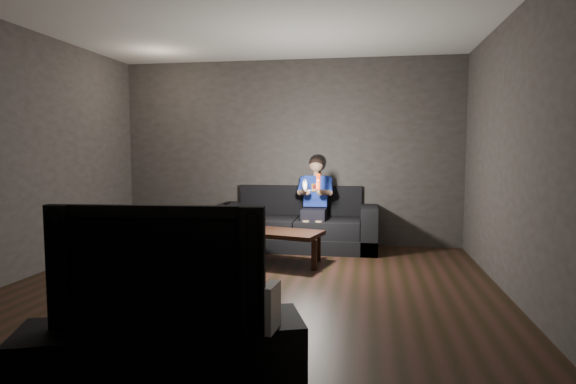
% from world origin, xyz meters
% --- Properties ---
extents(floor, '(5.00, 5.00, 0.00)m').
position_xyz_m(floor, '(0.00, 0.00, 0.00)').
color(floor, black).
rests_on(floor, ground).
extents(back_wall, '(5.00, 0.04, 2.70)m').
position_xyz_m(back_wall, '(0.00, 2.50, 1.35)').
color(back_wall, '#34302D').
rests_on(back_wall, ground).
extents(front_wall, '(5.00, 0.04, 2.70)m').
position_xyz_m(front_wall, '(0.00, -2.50, 1.35)').
color(front_wall, '#34302D').
rests_on(front_wall, ground).
extents(left_wall, '(0.04, 5.00, 2.70)m').
position_xyz_m(left_wall, '(-2.50, 0.00, 1.35)').
color(left_wall, '#34302D').
rests_on(left_wall, ground).
extents(right_wall, '(0.04, 5.00, 2.70)m').
position_xyz_m(right_wall, '(2.50, 0.00, 1.35)').
color(right_wall, '#34302D').
rests_on(right_wall, ground).
extents(ceiling, '(5.00, 5.00, 0.02)m').
position_xyz_m(ceiling, '(0.00, 0.00, 2.70)').
color(ceiling, silver).
rests_on(ceiling, back_wall).
extents(sofa, '(2.24, 0.97, 0.87)m').
position_xyz_m(sofa, '(0.18, 2.19, 0.28)').
color(sofa, black).
rests_on(sofa, floor).
extents(child, '(0.49, 0.60, 1.21)m').
position_xyz_m(child, '(0.44, 2.13, 0.75)').
color(child, black).
rests_on(child, sofa).
extents(wii_remote_red, '(0.05, 0.08, 0.21)m').
position_xyz_m(wii_remote_red, '(0.53, 1.66, 0.98)').
color(wii_remote_red, red).
rests_on(wii_remote_red, child).
extents(nunchuk_white, '(0.08, 0.11, 0.16)m').
position_xyz_m(nunchuk_white, '(0.35, 1.67, 0.94)').
color(nunchuk_white, white).
rests_on(nunchuk_white, child).
extents(wii_remote_black, '(0.04, 0.16, 0.03)m').
position_xyz_m(wii_remote_black, '(-0.83, 2.10, 0.63)').
color(wii_remote_black, black).
rests_on(wii_remote_black, sofa).
extents(coffee_table, '(1.22, 0.82, 0.41)m').
position_xyz_m(coffee_table, '(0.05, 1.17, 0.35)').
color(coffee_table, black).
rests_on(coffee_table, floor).
extents(media_console, '(1.48, 0.86, 0.51)m').
position_xyz_m(media_console, '(0.14, -2.27, 0.25)').
color(media_console, black).
rests_on(media_console, floor).
extents(tv, '(1.08, 0.23, 0.62)m').
position_xyz_m(tv, '(0.14, -2.27, 0.82)').
color(tv, black).
rests_on(tv, media_console).
extents(wii_console, '(0.07, 0.18, 0.23)m').
position_xyz_m(wii_console, '(0.70, -2.27, 0.62)').
color(wii_console, white).
rests_on(wii_console, media_console).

